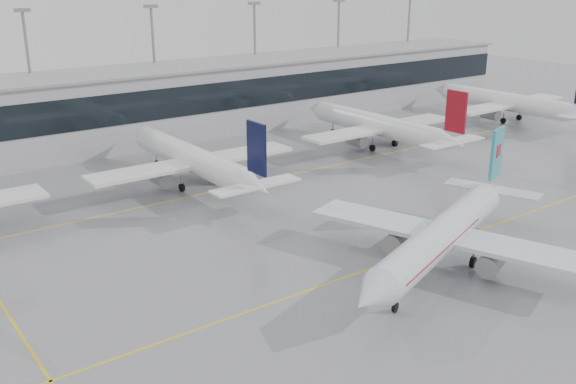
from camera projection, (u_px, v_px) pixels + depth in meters
ground at (361, 272)px, 62.77m from camera, size 320.00×320.00×0.00m
taxi_line_main at (361, 272)px, 62.76m from camera, size 120.00×0.25×0.01m
taxi_line_north at (208, 193)px, 85.63m from camera, size 120.00×0.25×0.01m
terminal at (112, 110)px, 108.09m from camera, size 180.00×15.00×12.00m
terminal_glass at (130, 108)px, 101.86m from camera, size 180.00×0.20×5.00m
terminal_roof at (109, 73)px, 106.10m from camera, size 182.00×16.00×0.40m
light_masts at (95, 62)px, 110.31m from camera, size 156.40×1.00×22.60m
air_canada_jet at (446, 232)px, 63.12m from camera, size 34.87×28.28×11.17m
parked_jet_c at (194, 160)px, 87.25m from camera, size 29.64×36.96×11.72m
parked_jet_d at (380, 126)px, 106.91m from camera, size 29.64×36.96×11.72m
parked_jet_e at (508, 102)px, 126.57m from camera, size 29.64×36.96×11.72m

